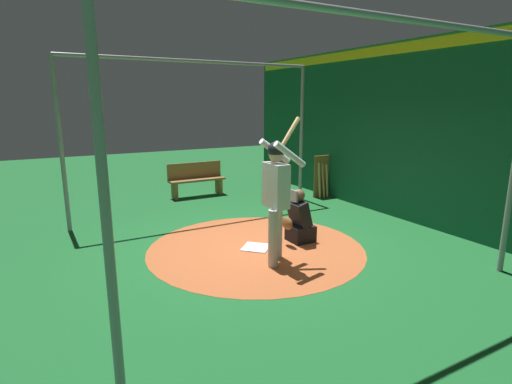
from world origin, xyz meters
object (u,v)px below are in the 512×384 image
object	(u,v)px
bat_rack	(324,177)
batter	(276,190)
catcher	(299,221)
home_plate	(256,247)
bench	(196,179)

from	to	relation	value
bat_rack	batter	bearing A→B (deg)	42.63
batter	bat_rack	bearing A→B (deg)	-137.37
catcher	bat_rack	world-z (taller)	bat_rack
home_plate	catcher	size ratio (longest dim) A/B	0.45
catcher	bat_rack	bearing A→B (deg)	-135.21
home_plate	catcher	xyz separation A→B (m)	(-0.79, 0.08, 0.35)
batter	bat_rack	distance (m)	4.52
batter	bench	distance (m)	4.74
home_plate	bench	world-z (taller)	bench
home_plate	batter	bearing A→B (deg)	88.74
home_plate	bat_rack	bearing A→B (deg)	-143.91
home_plate	batter	world-z (taller)	batter
batter	bench	world-z (taller)	batter
home_plate	bench	bearing A→B (deg)	-96.85
bat_rack	bench	bearing A→B (deg)	-30.30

